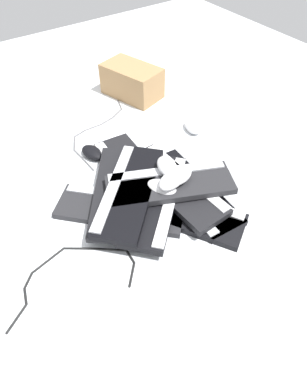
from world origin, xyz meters
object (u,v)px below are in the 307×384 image
at_px(mouse_5, 92,153).
at_px(keyboard_0, 134,171).
at_px(keyboard_1, 120,209).
at_px(mouse_2, 193,126).
at_px(keyboard_2, 181,211).
at_px(mouse_3, 162,188).
at_px(keyboard_6, 129,190).
at_px(keyboard_4, 174,185).
at_px(cardboard_box, 132,81).
at_px(keyboard_5, 117,190).
at_px(keyboard_8, 155,198).
at_px(keyboard_3, 191,191).
at_px(mouse_1, 167,167).
at_px(keyboard_7, 170,184).
at_px(mouse_0, 171,180).
at_px(mouse_4, 179,176).

bearing_deg(mouse_5, keyboard_0, -168.15).
distance_m(keyboard_1, mouse_2, 0.56).
xyz_separation_m(keyboard_2, mouse_3, (0.08, 0.03, 0.07)).
height_order(keyboard_0, mouse_5, mouse_5).
xyz_separation_m(keyboard_6, mouse_5, (0.31, -0.02, -0.05)).
bearing_deg(keyboard_0, keyboard_1, 133.61).
bearing_deg(keyboard_4, keyboard_6, 74.42).
bearing_deg(keyboard_0, cardboard_box, -32.05).
distance_m(mouse_5, cardboard_box, 0.50).
distance_m(keyboard_4, keyboard_5, 0.20).
xyz_separation_m(keyboard_0, keyboard_8, (-0.19, 0.03, 0.03)).
relative_size(keyboard_3, keyboard_6, 1.06).
bearing_deg(keyboard_4, mouse_1, 14.11).
relative_size(keyboard_7, mouse_0, 4.21).
height_order(keyboard_1, cardboard_box, cardboard_box).
xyz_separation_m(keyboard_5, mouse_2, (0.17, -0.49, -0.02)).
xyz_separation_m(keyboard_2, keyboard_8, (0.08, 0.05, 0.03)).
xyz_separation_m(keyboard_2, mouse_0, (0.06, -0.00, 0.10)).
height_order(keyboard_4, keyboard_8, same).
bearing_deg(keyboard_5, mouse_1, -109.48).
bearing_deg(mouse_0, keyboard_5, -55.73).
distance_m(keyboard_2, cardboard_box, 0.81).
bearing_deg(mouse_1, keyboard_2, 0.40).
bearing_deg(keyboard_5, keyboard_4, -117.58).
relative_size(keyboard_3, mouse_4, 4.08).
bearing_deg(mouse_4, keyboard_2, -134.15).
distance_m(keyboard_5, mouse_2, 0.51).
bearing_deg(keyboard_6, mouse_3, -122.68).
bearing_deg(keyboard_3, mouse_1, 37.50).
bearing_deg(keyboard_7, mouse_4, -117.07).
distance_m(keyboard_2, keyboard_7, 0.10).
xyz_separation_m(keyboard_2, keyboard_5, (0.19, 0.14, 0.03)).
height_order(mouse_0, mouse_3, mouse_0).
distance_m(keyboard_6, cardboard_box, 0.74).
height_order(mouse_2, mouse_4, mouse_4).
bearing_deg(keyboard_8, mouse_5, 7.90).
relative_size(keyboard_7, mouse_1, 4.21).
distance_m(mouse_0, mouse_2, 0.46).
relative_size(mouse_0, cardboard_box, 0.39).
bearing_deg(keyboard_4, mouse_0, 127.71).
distance_m(keyboard_0, keyboard_7, 0.20).
distance_m(keyboard_1, cardboard_box, 0.78).
height_order(keyboard_2, keyboard_7, keyboard_7).
relative_size(keyboard_3, cardboard_box, 1.59).
height_order(keyboard_2, keyboard_8, keyboard_8).
bearing_deg(mouse_5, mouse_4, -171.00).
xyz_separation_m(keyboard_5, keyboard_6, (-0.05, -0.02, 0.03)).
bearing_deg(mouse_4, keyboard_0, 93.51).
bearing_deg(mouse_0, keyboard_4, -157.18).
relative_size(keyboard_8, mouse_2, 3.88).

